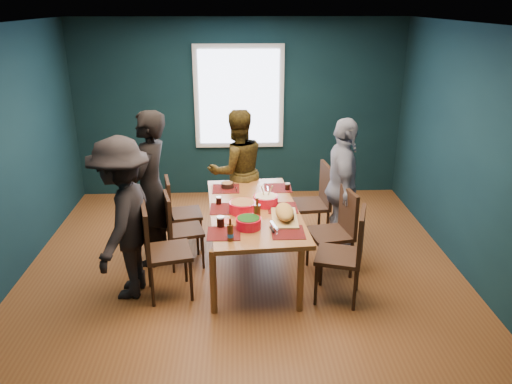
% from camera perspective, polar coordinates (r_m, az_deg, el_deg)
% --- Properties ---
extents(room, '(5.01, 5.01, 2.71)m').
position_cam_1_polar(room, '(5.55, -1.75, 4.90)').
color(room, brown).
rests_on(room, ground).
extents(dining_table, '(1.12, 2.02, 0.74)m').
position_cam_1_polar(dining_table, '(5.61, -0.26, -2.55)').
color(dining_table, olive).
rests_on(dining_table, floor).
extents(chair_left_far, '(0.48, 0.48, 0.90)m').
position_cam_1_polar(chair_left_far, '(6.22, -9.00, -1.79)').
color(chair_left_far, '#311D10').
rests_on(chair_left_far, floor).
extents(chair_left_mid, '(0.49, 0.49, 0.89)m').
position_cam_1_polar(chair_left_mid, '(5.79, -9.00, -3.69)').
color(chair_left_mid, '#311D10').
rests_on(chair_left_mid, floor).
extents(chair_left_near, '(0.55, 0.55, 1.01)m').
position_cam_1_polar(chair_left_near, '(5.20, -11.13, -5.94)').
color(chair_left_near, '#311D10').
rests_on(chair_left_near, floor).
extents(chair_right_far, '(0.50, 0.50, 1.02)m').
position_cam_1_polar(chair_right_far, '(6.34, 6.97, -0.59)').
color(chair_right_far, '#311D10').
rests_on(chair_right_far, floor).
extents(chair_right_mid, '(0.52, 0.52, 0.98)m').
position_cam_1_polar(chair_right_mid, '(5.64, 9.41, -3.77)').
color(chair_right_mid, '#311D10').
rests_on(chair_right_mid, floor).
extents(chair_right_near, '(0.56, 0.56, 1.00)m').
position_cam_1_polar(chair_right_near, '(5.13, 10.57, -6.39)').
color(chair_right_near, '#311D10').
rests_on(chair_right_near, floor).
extents(person_far_left, '(0.56, 0.74, 1.81)m').
position_cam_1_polar(person_far_left, '(5.80, -11.95, 0.33)').
color(person_far_left, black).
rests_on(person_far_left, floor).
extents(person_back, '(0.95, 0.85, 1.63)m').
position_cam_1_polar(person_back, '(6.58, -2.16, 2.44)').
color(person_back, black).
rests_on(person_back, floor).
extents(person_right, '(0.48, 1.01, 1.67)m').
position_cam_1_polar(person_right, '(6.01, 9.82, 0.52)').
color(person_right, silver).
rests_on(person_right, floor).
extents(person_near_left, '(0.76, 1.17, 1.70)m').
position_cam_1_polar(person_near_left, '(5.22, -14.95, -3.01)').
color(person_near_left, black).
rests_on(person_near_left, floor).
extents(bowl_salad, '(0.30, 0.30, 0.12)m').
position_cam_1_polar(bowl_salad, '(5.46, -1.55, -1.69)').
color(bowl_salad, red).
rests_on(bowl_salad, dining_table).
extents(bowl_dumpling, '(0.28, 0.28, 0.26)m').
position_cam_1_polar(bowl_dumpling, '(5.65, 1.12, -0.91)').
color(bowl_dumpling, red).
rests_on(bowl_dumpling, dining_table).
extents(bowl_herbs, '(0.26, 0.26, 0.11)m').
position_cam_1_polar(bowl_herbs, '(5.09, -0.87, -3.50)').
color(bowl_herbs, red).
rests_on(bowl_herbs, dining_table).
extents(cutting_board, '(0.32, 0.66, 0.15)m').
position_cam_1_polar(cutting_board, '(5.30, 3.27, -2.44)').
color(cutting_board, tan).
rests_on(cutting_board, dining_table).
extents(small_bowl, '(0.16, 0.16, 0.07)m').
position_cam_1_polar(small_bowl, '(6.19, -3.28, 0.80)').
color(small_bowl, black).
rests_on(small_bowl, dining_table).
extents(beer_bottle_a, '(0.06, 0.06, 0.23)m').
position_cam_1_polar(beer_bottle_a, '(4.83, -2.95, -4.66)').
color(beer_bottle_a, '#4E260D').
rests_on(beer_bottle_a, dining_table).
extents(beer_bottle_b, '(0.07, 0.07, 0.28)m').
position_cam_1_polar(beer_bottle_b, '(5.19, 0.13, -2.41)').
color(beer_bottle_b, '#4E260D').
rests_on(beer_bottle_b, dining_table).
extents(cola_glass_a, '(0.08, 0.08, 0.11)m').
position_cam_1_polar(cola_glass_a, '(5.13, -4.07, -3.35)').
color(cola_glass_a, black).
rests_on(cola_glass_a, dining_table).
extents(cola_glass_b, '(0.07, 0.07, 0.10)m').
position_cam_1_polar(cola_glass_b, '(5.26, 4.02, -2.81)').
color(cola_glass_b, black).
rests_on(cola_glass_b, dining_table).
extents(cola_glass_c, '(0.06, 0.06, 0.09)m').
position_cam_1_polar(cola_glass_c, '(6.12, 3.62, 0.67)').
color(cola_glass_c, black).
rests_on(cola_glass_c, dining_table).
extents(cola_glass_d, '(0.07, 0.07, 0.09)m').
position_cam_1_polar(cola_glass_d, '(5.69, -4.28, -0.94)').
color(cola_glass_d, black).
rests_on(cola_glass_d, dining_table).
extents(napkin_a, '(0.20, 0.20, 0.00)m').
position_cam_1_polar(napkin_a, '(5.63, 3.24, -1.70)').
color(napkin_a, '#E05E61').
rests_on(napkin_a, dining_table).
extents(napkin_b, '(0.16, 0.16, 0.00)m').
position_cam_1_polar(napkin_b, '(5.28, -3.55, -3.33)').
color(napkin_b, '#E05E61').
rests_on(napkin_b, dining_table).
extents(napkin_c, '(0.19, 0.19, 0.00)m').
position_cam_1_polar(napkin_c, '(4.97, 4.01, -4.97)').
color(napkin_c, '#E05E61').
rests_on(napkin_c, dining_table).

